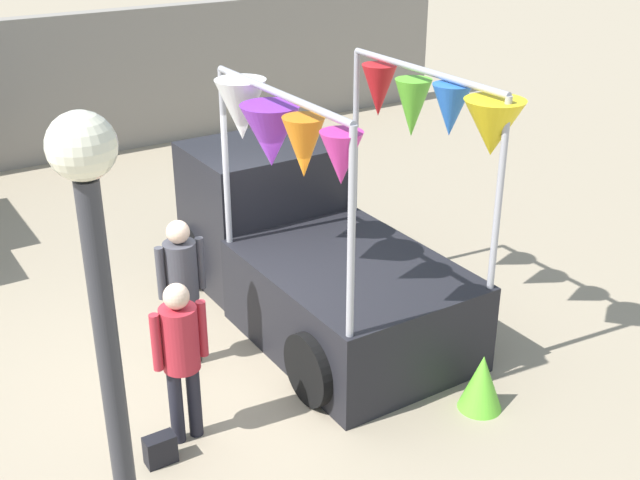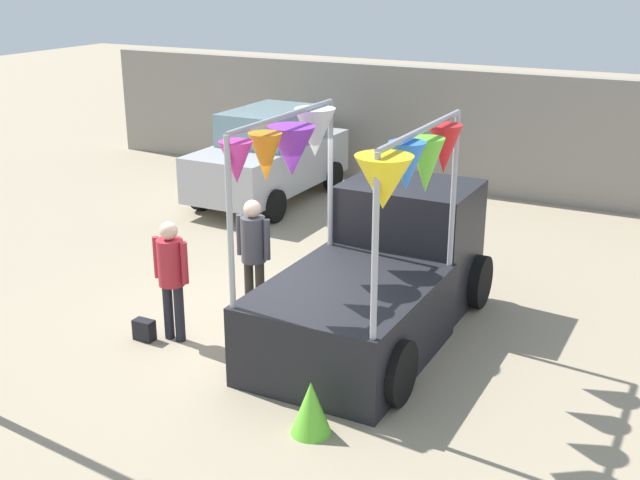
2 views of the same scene
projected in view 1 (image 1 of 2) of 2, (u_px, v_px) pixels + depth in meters
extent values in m
plane|color=gray|center=(227.00, 363.00, 8.72)|extent=(60.00, 60.00, 0.00)
cube|color=black|center=(351.00, 303.00, 8.90)|extent=(1.90, 2.60, 1.00)
cube|color=black|center=(264.00, 212.00, 10.27)|extent=(1.80, 1.40, 1.80)
cube|color=#8CB2C6|center=(262.00, 179.00, 10.08)|extent=(1.76, 1.37, 0.60)
cylinder|color=black|center=(187.00, 256.00, 10.29)|extent=(0.22, 0.76, 0.76)
cylinder|color=black|center=(312.00, 224.00, 11.22)|extent=(0.22, 0.76, 0.76)
cylinder|color=black|center=(312.00, 368.00, 7.95)|extent=(0.22, 0.76, 0.76)
cylinder|color=black|center=(458.00, 316.00, 8.88)|extent=(0.22, 0.76, 0.76)
cylinder|color=#A5A5AD|center=(225.00, 159.00, 8.79)|extent=(0.07, 0.07, 1.99)
cylinder|color=#A5A5AD|center=(356.00, 134.00, 9.64)|extent=(0.07, 0.07, 1.99)
cylinder|color=#A5A5AD|center=(351.00, 237.00, 6.92)|extent=(0.07, 0.07, 1.99)
cylinder|color=#A5A5AD|center=(499.00, 197.00, 7.77)|extent=(0.07, 0.07, 1.99)
cylinder|color=#A5A5AD|center=(279.00, 93.00, 7.44)|extent=(0.07, 2.44, 0.07)
cylinder|color=#A5A5AD|center=(425.00, 71.00, 8.29)|extent=(0.07, 2.44, 0.07)
cone|color=#D83399|center=(341.00, 158.00, 6.77)|extent=(0.47, 0.47, 0.47)
cone|color=yellow|center=(493.00, 128.00, 7.63)|extent=(0.72, 0.72, 0.55)
cone|color=orange|center=(304.00, 147.00, 7.27)|extent=(0.47, 0.47, 0.57)
cone|color=blue|center=(451.00, 110.00, 8.08)|extent=(0.55, 0.55, 0.53)
cone|color=purple|center=(271.00, 136.00, 7.76)|extent=(0.60, 0.60, 0.61)
cone|color=#66CC33|center=(412.00, 108.00, 8.60)|extent=(0.51, 0.51, 0.63)
cone|color=white|center=(241.00, 110.00, 8.18)|extent=(0.60, 0.60, 0.62)
cone|color=red|center=(379.00, 91.00, 9.04)|extent=(0.51, 0.51, 0.59)
cylinder|color=black|center=(176.00, 406.00, 7.37)|extent=(0.13, 0.13, 0.78)
cylinder|color=black|center=(194.00, 400.00, 7.46)|extent=(0.13, 0.13, 0.78)
cylinder|color=#B22633|center=(180.00, 338.00, 7.13)|extent=(0.34, 0.34, 0.62)
sphere|color=beige|center=(176.00, 296.00, 6.95)|extent=(0.23, 0.23, 0.23)
cylinder|color=#B22633|center=(156.00, 342.00, 7.01)|extent=(0.09, 0.09, 0.55)
cylinder|color=#B22633|center=(202.00, 328.00, 7.22)|extent=(0.09, 0.09, 0.55)
cylinder|color=#2D2823|center=(178.00, 333.00, 8.51)|extent=(0.13, 0.13, 0.81)
cylinder|color=#2D2823|center=(194.00, 329.00, 8.60)|extent=(0.13, 0.13, 0.81)
cylinder|color=#3F3F47|center=(181.00, 271.00, 8.25)|extent=(0.34, 0.34, 0.64)
sphere|color=beige|center=(178.00, 232.00, 8.07)|extent=(0.24, 0.24, 0.24)
cylinder|color=#3F3F47|center=(161.00, 273.00, 8.13)|extent=(0.09, 0.09, 0.57)
cylinder|color=#3F3F47|center=(200.00, 263.00, 8.35)|extent=(0.09, 0.09, 0.57)
cube|color=black|center=(160.00, 450.00, 7.20)|extent=(0.28, 0.16, 0.28)
sphere|color=#F2EDCC|center=(82.00, 146.00, 3.53)|extent=(0.32, 0.32, 0.32)
cube|color=gray|center=(25.00, 93.00, 14.21)|extent=(18.00, 0.36, 2.60)
cone|color=#66CC33|center=(482.00, 382.00, 7.87)|extent=(0.55, 0.55, 0.60)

